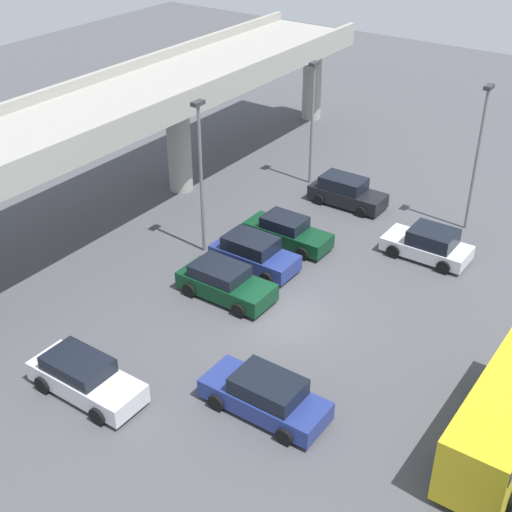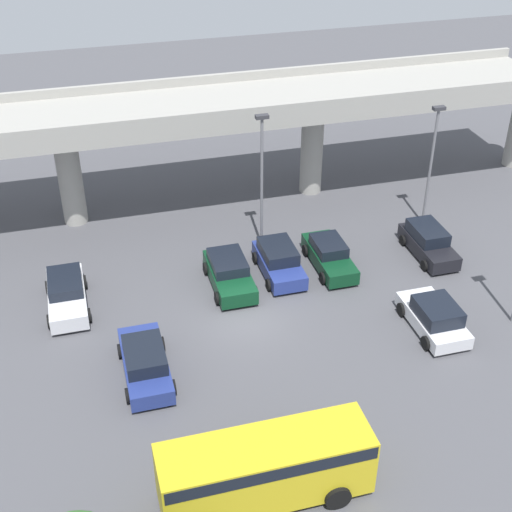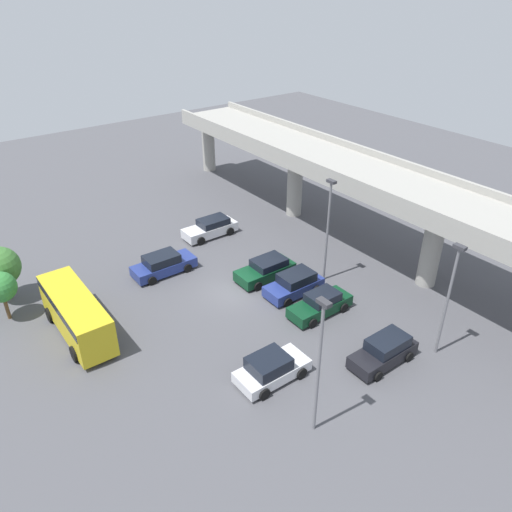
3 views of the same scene
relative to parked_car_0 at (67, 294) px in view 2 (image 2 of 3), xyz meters
The scene contains 12 objects.
ground_plane 9.20m from the parked_car_0, 22.84° to the right, with size 96.67×96.67×0.00m, color #4C4C51.
highway_overpass 13.15m from the parked_car_0, 45.75° to the left, with size 46.52×6.21×7.34m.
parked_car_0 is the anchor object (origin of this frame).
parked_car_1 6.93m from the parked_car_0, 63.54° to the right, with size 2.15×4.85×1.60m.
parked_car_2 8.34m from the parked_car_0, ahead, with size 2.19×4.53×1.54m.
parked_car_3 11.17m from the parked_car_0, ahead, with size 2.13×4.33×1.63m.
parked_car_4 14.01m from the parked_car_0, ahead, with size 1.97×4.60×1.54m.
parked_car_5 18.21m from the parked_car_0, 21.43° to the right, with size 2.23×4.30×1.61m.
parked_car_6 19.80m from the parked_car_0, ahead, with size 1.98×4.39×1.65m.
shuttle_bus 15.36m from the parked_car_0, 65.37° to the right, with size 7.72×2.54×2.77m.
lamp_post_mid_lot 21.66m from the parked_car_0, ahead, with size 0.70×0.35×7.42m.
lamp_post_by_overpass 12.11m from the parked_car_0, 15.36° to the left, with size 0.70×0.35×7.93m.
Camera 2 is at (-7.01, -26.97, 21.78)m, focal length 50.00 mm.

